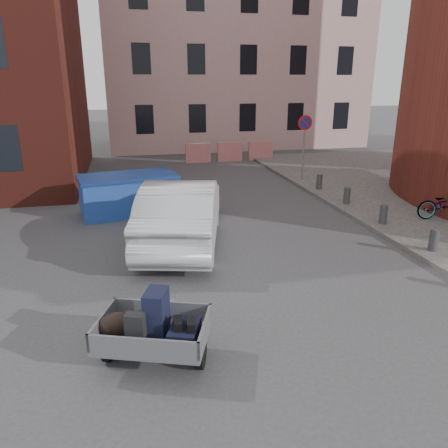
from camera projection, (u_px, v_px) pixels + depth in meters
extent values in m
plane|color=#38383A|center=(202.00, 304.00, 8.43)|extent=(120.00, 120.00, 0.00)
cube|color=#CEA09E|center=(232.00, 32.00, 27.85)|extent=(16.00, 8.00, 14.00)
cylinder|color=gray|center=(303.00, 148.00, 18.04)|extent=(0.07, 0.07, 2.60)
cylinder|color=red|center=(305.00, 123.00, 17.70)|extent=(0.60, 0.03, 0.60)
cylinder|color=navy|center=(305.00, 123.00, 17.68)|extent=(0.44, 0.03, 0.44)
cylinder|color=#3A3A3D|center=(434.00, 240.00, 10.69)|extent=(0.22, 0.22, 0.55)
cylinder|color=#3A3A3D|center=(383.00, 214.00, 12.72)|extent=(0.22, 0.22, 0.55)
cylinder|color=#3A3A3D|center=(347.00, 196.00, 14.76)|extent=(0.22, 0.22, 0.55)
cylinder|color=#3A3A3D|center=(319.00, 182.00, 16.79)|extent=(0.22, 0.22, 0.55)
cube|color=red|center=(198.00, 153.00, 22.68)|extent=(1.30, 0.18, 1.00)
cube|color=red|center=(230.00, 152.00, 23.04)|extent=(1.30, 0.18, 1.00)
cube|color=red|center=(261.00, 151.00, 23.40)|extent=(1.30, 0.18, 1.00)
cylinder|color=black|center=(109.00, 347.00, 6.70)|extent=(0.24, 0.45, 0.44)
cylinder|color=black|center=(201.00, 354.00, 6.53)|extent=(0.24, 0.45, 0.44)
cube|color=slate|center=(154.00, 337.00, 6.54)|extent=(1.88, 1.58, 0.08)
cube|color=slate|center=(103.00, 323.00, 6.57)|extent=(0.41, 1.05, 0.28)
cube|color=slate|center=(205.00, 330.00, 6.39)|extent=(0.41, 1.05, 0.28)
cube|color=slate|center=(162.00, 309.00, 6.98)|extent=(1.52, 0.58, 0.28)
cube|color=slate|center=(142.00, 347.00, 5.98)|extent=(1.52, 0.58, 0.28)
cube|color=slate|center=(168.00, 311.00, 7.41)|extent=(0.31, 0.69, 0.06)
cube|color=#151933|center=(157.00, 313.00, 6.46)|extent=(0.44, 0.53, 0.70)
cube|color=black|center=(185.00, 333.00, 6.33)|extent=(0.58, 0.70, 0.25)
ellipsoid|color=black|center=(119.00, 324.00, 6.48)|extent=(0.69, 0.54, 0.36)
cube|color=black|center=(136.00, 329.00, 6.24)|extent=(0.32, 0.26, 0.48)
ellipsoid|color=#1630AB|center=(156.00, 316.00, 6.82)|extent=(0.44, 0.41, 0.24)
cube|color=black|center=(178.00, 323.00, 6.24)|extent=(0.13, 0.28, 0.13)
cube|color=black|center=(190.00, 324.00, 6.22)|extent=(0.13, 0.28, 0.13)
cube|color=#2247A5|center=(129.00, 196.00, 14.00)|extent=(3.14, 1.97, 1.17)
cube|color=navy|center=(127.00, 176.00, 13.80)|extent=(3.25, 2.08, 0.10)
imported|color=#B5B8BD|center=(182.00, 211.00, 11.40)|extent=(3.00, 5.47, 1.71)
imported|color=black|center=(446.00, 204.00, 13.09)|extent=(1.79, 0.88, 0.90)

